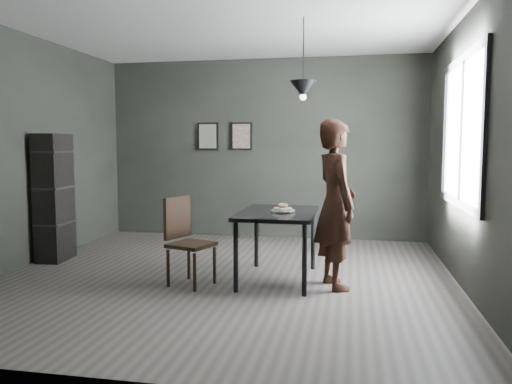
% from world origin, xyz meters
% --- Properties ---
extents(ground, '(5.00, 5.00, 0.00)m').
position_xyz_m(ground, '(0.00, 0.00, 0.00)').
color(ground, '#383330').
rests_on(ground, ground).
extents(back_wall, '(5.00, 0.10, 2.80)m').
position_xyz_m(back_wall, '(0.00, 2.50, 1.40)').
color(back_wall, black).
rests_on(back_wall, ground).
extents(ceiling, '(5.00, 5.00, 0.02)m').
position_xyz_m(ceiling, '(0.00, 0.00, 2.80)').
color(ceiling, silver).
rests_on(ceiling, ground).
extents(window_assembly, '(0.04, 1.96, 1.56)m').
position_xyz_m(window_assembly, '(2.47, 0.20, 1.60)').
color(window_assembly, white).
rests_on(window_assembly, ground).
extents(cafe_table, '(0.80, 1.20, 0.75)m').
position_xyz_m(cafe_table, '(0.60, 0.00, 0.67)').
color(cafe_table, black).
rests_on(cafe_table, ground).
extents(white_plate, '(0.23, 0.23, 0.01)m').
position_xyz_m(white_plate, '(0.66, -0.05, 0.76)').
color(white_plate, white).
rests_on(white_plate, cafe_table).
extents(donut_pile, '(0.20, 0.20, 0.08)m').
position_xyz_m(donut_pile, '(0.66, -0.05, 0.79)').
color(donut_pile, beige).
rests_on(donut_pile, white_plate).
extents(woman, '(0.63, 0.74, 1.72)m').
position_xyz_m(woman, '(1.22, -0.16, 0.86)').
color(woman, black).
rests_on(woman, ground).
extents(wood_chair, '(0.51, 0.51, 0.92)m').
position_xyz_m(wood_chair, '(-0.33, -0.35, 0.52)').
color(wood_chair, black).
rests_on(wood_chair, ground).
extents(shelf_unit, '(0.35, 0.56, 1.60)m').
position_xyz_m(shelf_unit, '(-2.32, 0.40, 0.80)').
color(shelf_unit, black).
rests_on(shelf_unit, ground).
extents(pendant_lamp, '(0.28, 0.28, 0.86)m').
position_xyz_m(pendant_lamp, '(0.85, 0.10, 2.05)').
color(pendant_lamp, black).
rests_on(pendant_lamp, ground).
extents(framed_print_left, '(0.34, 0.04, 0.44)m').
position_xyz_m(framed_print_left, '(-0.90, 2.47, 1.60)').
color(framed_print_left, black).
rests_on(framed_print_left, ground).
extents(framed_print_right, '(0.34, 0.04, 0.44)m').
position_xyz_m(framed_print_right, '(-0.35, 2.47, 1.60)').
color(framed_print_right, black).
rests_on(framed_print_right, ground).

